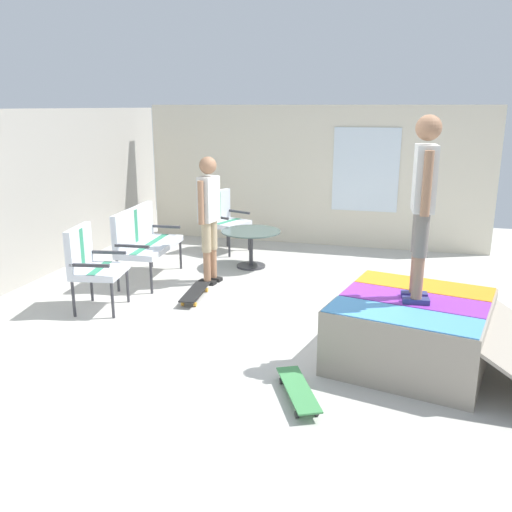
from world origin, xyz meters
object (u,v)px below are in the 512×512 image
object	(u,v)px
skate_ramp	(415,331)
person_skater	(423,196)
patio_chair_near_house	(223,215)
patio_chair_by_wall	(90,260)
person_watching	(209,210)
skateboard_spare	(298,390)
skateboard_by_bench	(195,292)
patio_table	(251,241)
patio_bench	(142,237)

from	to	relation	value
skate_ramp	person_skater	distance (m)	1.30
patio_chair_near_house	patio_chair_by_wall	world-z (taller)	same
patio_chair_near_house	skate_ramp	bearing A→B (deg)	-138.28
person_watching	skateboard_spare	world-z (taller)	person_watching
patio_chair_by_wall	skateboard_by_bench	world-z (taller)	patio_chair_by_wall
person_watching	patio_chair_near_house	bearing A→B (deg)	12.97
patio_table	person_skater	bearing A→B (deg)	-138.83
person_watching	patio_chair_by_wall	bearing A→B (deg)	143.37
person_watching	person_skater	distance (m)	3.33
skateboard_by_bench	skate_ramp	bearing A→B (deg)	-112.36
skate_ramp	patio_bench	size ratio (longest dim) A/B	1.91
skate_ramp	person_watching	world-z (taller)	person_watching
patio_chair_near_house	skateboard_spare	bearing A→B (deg)	-153.95
skateboard_by_bench	patio_chair_near_house	bearing A→B (deg)	10.34
patio_chair_by_wall	skateboard_by_bench	xyz separation A→B (m)	(0.67, -1.06, -0.53)
patio_chair_near_house	person_watching	bearing A→B (deg)	-167.03
patio_chair_by_wall	skateboard_by_bench	bearing A→B (deg)	-57.63
patio_table	person_skater	xyz separation A→B (m)	(-2.72, -2.38, 1.22)
patio_chair_near_house	person_watching	xyz separation A→B (m)	(-1.72, -0.40, 0.41)
person_skater	skateboard_by_bench	size ratio (longest dim) A/B	2.06
skate_ramp	patio_chair_near_house	distance (m)	4.72
patio_bench	skateboard_spare	distance (m)	3.90
patio_table	skateboard_by_bench	distance (m)	1.64
patio_chair_near_house	person_watching	size ratio (longest dim) A/B	0.58
patio_bench	skateboard_by_bench	bearing A→B (deg)	-120.33
patio_bench	skateboard_spare	world-z (taller)	patio_bench
patio_chair_near_house	person_skater	bearing A→B (deg)	-138.77
patio_chair_by_wall	skateboard_spare	xyz separation A→B (m)	(-1.43, -2.82, -0.53)
patio_bench	patio_chair_by_wall	xyz separation A→B (m)	(-1.26, 0.05, -0.00)
patio_bench	person_skater	distance (m)	4.20
skate_ramp	skateboard_by_bench	distance (m)	2.93
person_skater	skateboard_by_bench	distance (m)	3.29
skate_ramp	skateboard_by_bench	bearing A→B (deg)	67.64
skate_ramp	patio_table	xyz separation A→B (m)	(2.69, 2.40, 0.09)
patio_chair_by_wall	patio_table	size ratio (longest dim) A/B	1.13
patio_chair_near_house	skateboard_by_bench	distance (m)	2.51
patio_bench	skateboard_by_bench	world-z (taller)	patio_bench
patio_chair_near_house	person_skater	world-z (taller)	person_skater
person_watching	patio_table	bearing A→B (deg)	-20.98
patio_table	skateboard_by_bench	world-z (taller)	patio_table
patio_table	person_watching	size ratio (longest dim) A/B	0.52
skate_ramp	patio_bench	distance (m)	4.09
person_skater	skate_ramp	bearing A→B (deg)	-34.54
patio_chair_near_house	person_skater	distance (m)	4.83
skateboard_by_bench	skateboard_spare	size ratio (longest dim) A/B	1.01
person_skater	skateboard_spare	bearing A→B (deg)	136.47
patio_chair_by_wall	skateboard_spare	world-z (taller)	patio_chair_by_wall
skate_ramp	skateboard_spare	bearing A→B (deg)	136.75
person_watching	patio_bench	bearing A→B (deg)	95.98
skate_ramp	patio_chair_by_wall	distance (m)	3.79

